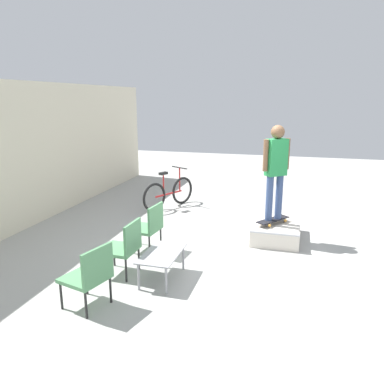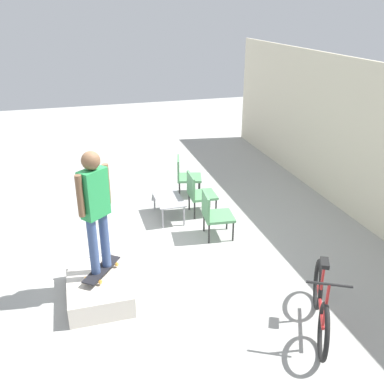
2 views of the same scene
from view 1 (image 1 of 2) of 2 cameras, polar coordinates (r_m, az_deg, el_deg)
ground_plane at (r=6.67m, az=4.60°, el=-9.40°), size 24.00×24.00×0.00m
house_wall_back at (r=8.14m, az=-25.86°, el=4.55°), size 12.00×0.06×3.00m
skate_ramp_box at (r=7.46m, az=12.68°, el=-5.77°), size 1.23×0.88×0.34m
skateboard_on_ramp at (r=7.31m, az=12.23°, el=-4.17°), size 0.73×0.60×0.07m
person_skater at (r=7.06m, az=12.68°, el=4.07°), size 0.40×0.46×1.78m
coffee_table at (r=5.66m, az=-4.60°, el=-9.70°), size 0.91×0.51×0.42m
patio_chair_left at (r=5.05m, az=-15.31°, el=-11.95°), size 0.63×0.63×0.86m
patio_chair_center at (r=5.84m, az=-10.29°, el=-8.00°), size 0.54×0.54×0.86m
patio_chair_right at (r=6.67m, az=-6.68°, el=-5.05°), size 0.57×0.57×0.86m
bicycle at (r=9.28m, az=-3.54°, el=-0.14°), size 1.50×0.82×0.98m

